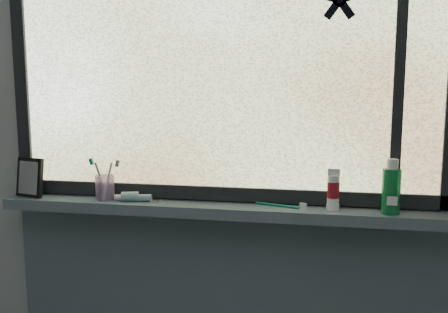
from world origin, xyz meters
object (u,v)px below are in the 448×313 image
toothbrush_cup (105,187)px  vanity_mirror (30,177)px  cream_tube (333,188)px  mouthwash_bottle (391,187)px

toothbrush_cup → vanity_mirror: bearing=-178.6°
cream_tube → mouthwash_bottle: bearing=-6.2°
toothbrush_cup → cream_tube: (0.83, 0.00, 0.03)m
toothbrush_cup → cream_tube: 0.83m
vanity_mirror → cream_tube: bearing=15.1°
mouthwash_bottle → toothbrush_cup: bearing=179.0°
vanity_mirror → mouthwash_bottle: bearing=14.2°
toothbrush_cup → mouthwash_bottle: size_ratio=0.60×
vanity_mirror → toothbrush_cup: size_ratio=1.64×
cream_tube → vanity_mirror: bearing=-179.5°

